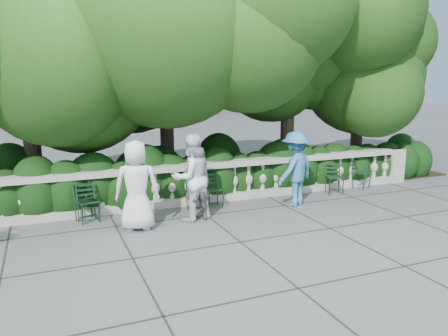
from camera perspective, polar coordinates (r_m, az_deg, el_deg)
name	(u,v)px	position (r m, az deg, el deg)	size (l,w,h in m)	color
ground	(242,223)	(9.28, 2.39, -7.19)	(90.00, 90.00, 0.00)	#4A4D51
balustrade	(212,183)	(10.74, -1.64, -1.92)	(12.00, 0.44, 1.00)	#9E998E
shrub_hedge	(196,191)	(11.95, -3.69, -2.97)	(15.00, 2.60, 1.70)	black
tree_canopy	(216,42)	(12.05, -1.04, 16.15)	(15.04, 6.52, 6.78)	#3F3023
chair_a	(91,223)	(9.70, -17.01, -6.85)	(0.44, 0.48, 0.84)	black
chair_b	(200,211)	(10.08, -3.15, -5.68)	(0.44, 0.48, 0.84)	black
chair_c	(91,224)	(9.63, -16.93, -6.98)	(0.44, 0.48, 0.84)	black
chair_d	(335,195)	(11.86, 14.36, -3.42)	(0.44, 0.48, 0.84)	black
chair_e	(216,209)	(10.22, -1.09, -5.43)	(0.44, 0.48, 0.84)	black
chair_f	(366,189)	(12.71, 18.01, -2.65)	(0.44, 0.48, 0.84)	black
person_businessman	(137,185)	(8.83, -11.34, -2.25)	(0.89, 0.58, 1.81)	white
person_woman_grey	(197,184)	(9.27, -3.51, -2.07)	(0.59, 0.38, 1.60)	#444248
person_casual_man	(191,177)	(9.30, -4.28, -1.23)	(0.90, 0.70, 1.86)	white
person_older_blue	(295,169)	(10.48, 9.31, -0.10)	(1.16, 0.67, 1.79)	teal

